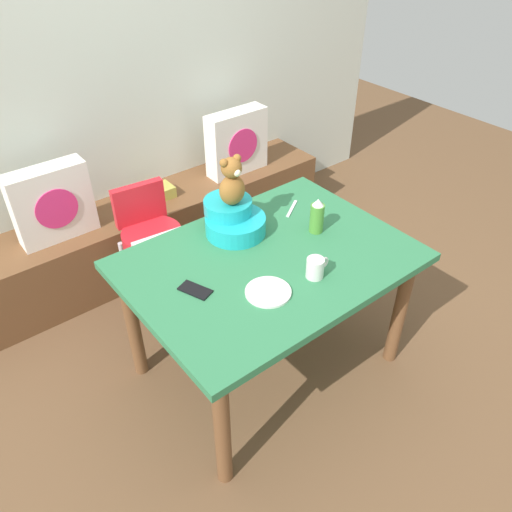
{
  "coord_description": "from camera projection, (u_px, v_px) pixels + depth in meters",
  "views": [
    {
      "loc": [
        -1.22,
        -1.44,
        2.19
      ],
      "look_at": [
        0.0,
        0.1,
        0.69
      ],
      "focal_mm": 35.67,
      "sensor_mm": 36.0,
      "label": 1
    }
  ],
  "objects": [
    {
      "name": "ground_plane",
      "position": [
        267.0,
        363.0,
        2.83
      ],
      "size": [
        8.0,
        8.0,
        0.0
      ],
      "primitive_type": "plane",
      "color": "brown"
    },
    {
      "name": "back_wall",
      "position": [
        107.0,
        59.0,
        2.97
      ],
      "size": [
        4.4,
        0.1,
        2.6
      ],
      "primitive_type": "cube",
      "color": "silver",
      "rests_on": "ground_plane"
    },
    {
      "name": "window_bench",
      "position": [
        153.0,
        231.0,
        3.45
      ],
      "size": [
        2.6,
        0.44,
        0.46
      ],
      "primitive_type": "cube",
      "color": "brown",
      "rests_on": "ground_plane"
    },
    {
      "name": "pillow_floral_left",
      "position": [
        52.0,
        204.0,
        2.87
      ],
      "size": [
        0.44,
        0.15,
        0.44
      ],
      "color": "white",
      "rests_on": "window_bench"
    },
    {
      "name": "pillow_floral_right",
      "position": [
        237.0,
        142.0,
        3.52
      ],
      "size": [
        0.44,
        0.15,
        0.44
      ],
      "color": "white",
      "rests_on": "window_bench"
    },
    {
      "name": "book_stack",
      "position": [
        158.0,
        193.0,
        3.33
      ],
      "size": [
        0.2,
        0.14,
        0.07
      ],
      "primitive_type": "cube",
      "color": "#ADA545",
      "rests_on": "window_bench"
    },
    {
      "name": "dining_table",
      "position": [
        269.0,
        274.0,
        2.44
      ],
      "size": [
        1.31,
        0.96,
        0.74
      ],
      "color": "#2D7247",
      "rests_on": "ground_plane"
    },
    {
      "name": "highchair",
      "position": [
        151.0,
        236.0,
        2.9
      ],
      "size": [
        0.35,
        0.47,
        0.79
      ],
      "color": "red",
      "rests_on": "ground_plane"
    },
    {
      "name": "infant_seat_teal",
      "position": [
        232.0,
        219.0,
        2.51
      ],
      "size": [
        0.3,
        0.33,
        0.16
      ],
      "color": "#1BA8B2",
      "rests_on": "dining_table"
    },
    {
      "name": "teddy_bear",
      "position": [
        231.0,
        182.0,
        2.38
      ],
      "size": [
        0.13,
        0.12,
        0.25
      ],
      "color": "brown",
      "rests_on": "infant_seat_teal"
    },
    {
      "name": "ketchup_bottle",
      "position": [
        317.0,
        216.0,
        2.5
      ],
      "size": [
        0.07,
        0.07,
        0.18
      ],
      "color": "#4C8C33",
      "rests_on": "dining_table"
    },
    {
      "name": "coffee_mug",
      "position": [
        316.0,
        268.0,
        2.24
      ],
      "size": [
        0.12,
        0.08,
        0.09
      ],
      "color": "silver",
      "rests_on": "dining_table"
    },
    {
      "name": "dinner_plate_near",
      "position": [
        268.0,
        292.0,
        2.17
      ],
      "size": [
        0.2,
        0.2,
        0.01
      ],
      "primitive_type": "cylinder",
      "color": "white",
      "rests_on": "dining_table"
    },
    {
      "name": "cell_phone",
      "position": [
        195.0,
        290.0,
        2.19
      ],
      "size": [
        0.12,
        0.16,
        0.01
      ],
      "primitive_type": "cube",
      "rotation": [
        0.0,
        0.0,
        0.37
      ],
      "color": "black",
      "rests_on": "dining_table"
    },
    {
      "name": "table_fork",
      "position": [
        292.0,
        209.0,
        2.71
      ],
      "size": [
        0.15,
        0.11,
        0.01
      ],
      "primitive_type": "cube",
      "rotation": [
        0.0,
        0.0,
        2.15
      ],
      "color": "silver",
      "rests_on": "dining_table"
    }
  ]
}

